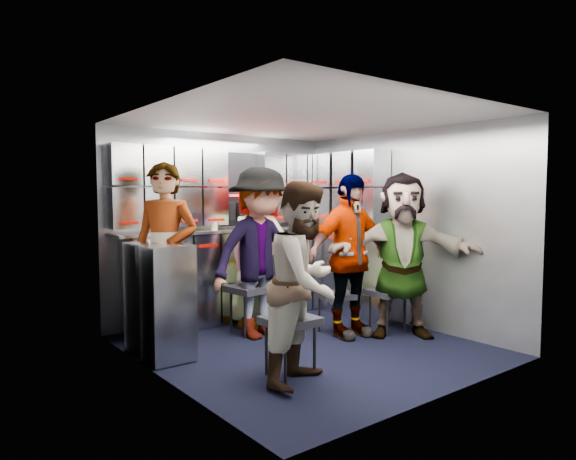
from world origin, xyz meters
TOP-DOWN VIEW (x-y plane):
  - floor at (0.00, 0.00)m, footprint 3.00×3.00m
  - wall_back at (0.00, 1.50)m, footprint 2.80×0.04m
  - wall_left at (-1.40, 0.00)m, footprint 0.04×3.00m
  - wall_right at (1.40, 0.00)m, footprint 0.04×3.00m
  - ceiling at (0.00, 0.00)m, footprint 2.80×3.00m
  - cart_bank_back at (0.00, 1.29)m, footprint 2.68×0.38m
  - cart_bank_left at (-1.19, 0.56)m, footprint 0.38×0.76m
  - counter at (0.00, 1.29)m, footprint 2.68×0.42m
  - locker_bank_back at (0.00, 1.35)m, footprint 2.68×0.28m
  - locker_bank_right at (1.25, 0.70)m, footprint 0.28×1.00m
  - right_cabinet at (1.25, 0.60)m, footprint 0.28×1.20m
  - coffee_niche at (0.18, 1.41)m, footprint 0.46×0.16m
  - red_latch_strip at (0.00, 1.09)m, footprint 2.60×0.02m
  - jump_seat_near_left at (-0.58, -0.51)m, footprint 0.39×0.37m
  - jump_seat_mid_left at (-0.14, 0.72)m, footprint 0.45×0.43m
  - jump_seat_center at (0.10, 1.11)m, footprint 0.46×0.44m
  - jump_seat_mid_right at (0.56, 0.20)m, footprint 0.44×0.43m
  - jump_seat_near_right at (0.99, -0.12)m, footprint 0.40×0.38m
  - attendant_standing at (-1.05, 0.73)m, footprint 0.71×0.74m
  - attendant_arc_a at (-0.58, -0.69)m, footprint 0.90×0.82m
  - attendant_arc_b at (-0.14, 0.54)m, footprint 1.10×0.66m
  - attendant_arc_c at (0.10, 0.93)m, footprint 0.88×0.68m
  - attendant_arc_d at (0.56, 0.02)m, footprint 0.97×0.46m
  - attendant_arc_e at (0.99, -0.30)m, footprint 1.47×1.35m
  - bottle_left at (-0.89, 1.24)m, footprint 0.06×0.06m
  - bottle_mid at (0.19, 1.24)m, footprint 0.06×0.06m
  - bottle_right at (0.39, 1.24)m, footprint 0.07×0.07m
  - cup_left at (-0.26, 1.23)m, footprint 0.08×0.08m
  - cup_right at (1.25, 1.23)m, footprint 0.07×0.07m

SIDE VIEW (x-z plane):
  - floor at x=0.00m, z-range 0.00..0.00m
  - jump_seat_mid_right at x=0.56m, z-range 0.16..0.56m
  - jump_seat_near_right at x=0.99m, z-range 0.17..0.61m
  - jump_seat_center at x=0.10m, z-range 0.17..0.62m
  - jump_seat_near_left at x=-0.58m, z-range 0.18..0.64m
  - jump_seat_mid_left at x=-0.14m, z-range 0.19..0.67m
  - cart_bank_back at x=0.00m, z-range 0.00..0.99m
  - cart_bank_left at x=-1.19m, z-range 0.00..0.99m
  - right_cabinet at x=1.25m, z-range 0.00..1.00m
  - attendant_arc_a at x=-0.58m, z-range 0.00..1.51m
  - attendant_arc_c at x=0.10m, z-range 0.00..1.61m
  - attendant_arc_d at x=0.56m, z-range 0.00..1.62m
  - attendant_arc_e at x=0.99m, z-range 0.00..1.63m
  - attendant_arc_b at x=-0.14m, z-range 0.00..1.68m
  - attendant_standing at x=-1.05m, z-range 0.00..1.71m
  - red_latch_strip at x=0.00m, z-range 0.86..0.90m
  - counter at x=0.00m, z-range 1.00..1.03m
  - wall_back at x=0.00m, z-range 0.00..2.10m
  - wall_left at x=-1.40m, z-range 0.00..2.10m
  - wall_right at x=1.40m, z-range 0.00..2.10m
  - cup_left at x=-0.26m, z-range 1.03..1.12m
  - cup_right at x=1.25m, z-range 1.03..1.12m
  - bottle_mid at x=0.19m, z-range 1.03..1.26m
  - bottle_right at x=0.39m, z-range 1.03..1.27m
  - bottle_left at x=-0.89m, z-range 1.03..1.27m
  - coffee_niche at x=0.18m, z-range 1.05..1.89m
  - locker_bank_back at x=0.00m, z-range 1.08..1.90m
  - locker_bank_right at x=1.25m, z-range 1.08..1.90m
  - ceiling at x=0.00m, z-range 2.09..2.11m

